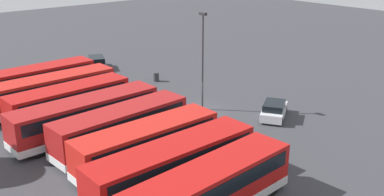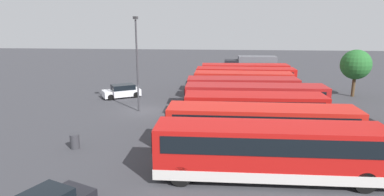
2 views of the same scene
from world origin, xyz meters
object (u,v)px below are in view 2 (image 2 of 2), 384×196
object	(u,v)px
bus_single_deck_fifth	(255,100)
lamp_post_tall	(137,58)
waste_bin_yellow	(75,141)
bus_single_deck_third	(243,85)
bus_single_deck_far_end	(269,150)
bus_single_deck_second	(245,79)
bus_single_deck_seventh	(261,127)
box_truck_blue	(251,66)
bus_single_deck_fourth	(242,92)
bus_single_deck_sixth	(254,112)
car_hatchback_silver	(122,91)
bus_single_deck_near_end	(245,75)

from	to	relation	value
bus_single_deck_fifth	lamp_post_tall	distance (m)	11.13
lamp_post_tall	waste_bin_yellow	bearing A→B (deg)	-11.32
bus_single_deck_third	bus_single_deck_far_end	distance (m)	18.38
bus_single_deck_second	bus_single_deck_seventh	distance (m)	17.94
waste_bin_yellow	box_truck_blue	bearing A→B (deg)	154.81
bus_single_deck_fourth	bus_single_deck_third	bearing A→B (deg)	175.78
bus_single_deck_sixth	bus_single_deck_far_end	world-z (taller)	same
bus_single_deck_far_end	lamp_post_tall	xyz separation A→B (m)	(-12.76, -10.15, 3.37)
bus_single_deck_third	car_hatchback_silver	bearing A→B (deg)	-89.37
bus_single_deck_third	car_hatchback_silver	size ratio (longest dim) A/B	2.36
bus_single_deck_seventh	bus_single_deck_far_end	xyz separation A→B (m)	(3.81, -0.04, -0.00)
bus_single_deck_third	bus_single_deck_second	bearing A→B (deg)	171.80
bus_single_deck_far_end	bus_single_deck_third	bearing A→B (deg)	-179.20
car_hatchback_silver	bus_single_deck_fifth	bearing A→B (deg)	62.79
bus_single_deck_second	bus_single_deck_third	size ratio (longest dim) A/B	1.10
bus_single_deck_third	lamp_post_tall	distance (m)	11.86
bus_single_deck_fourth	bus_single_deck_sixth	size ratio (longest dim) A/B	1.02
bus_single_deck_third	bus_single_deck_near_end	bearing A→B (deg)	174.47
bus_single_deck_far_end	car_hatchback_silver	size ratio (longest dim) A/B	2.75
bus_single_deck_seventh	bus_single_deck_far_end	size ratio (longest dim) A/B	1.00
bus_single_deck_second	bus_single_deck_fifth	bearing A→B (deg)	0.59
bus_single_deck_third	car_hatchback_silver	world-z (taller)	bus_single_deck_third
bus_single_deck_second	car_hatchback_silver	distance (m)	14.10
bus_single_deck_fourth	lamp_post_tall	world-z (taller)	lamp_post_tall
car_hatchback_silver	bus_single_deck_second	bearing A→B (deg)	104.46
bus_single_deck_fourth	waste_bin_yellow	bearing A→B (deg)	-45.04
bus_single_deck_second	bus_single_deck_far_end	world-z (taller)	same
bus_single_deck_sixth	bus_single_deck_near_end	bearing A→B (deg)	178.48
bus_single_deck_sixth	car_hatchback_silver	xyz separation A→B (m)	(-10.74, -13.33, -0.92)
waste_bin_yellow	bus_single_deck_fifth	bearing A→B (deg)	122.58
bus_single_deck_third	box_truck_blue	size ratio (longest dim) A/B	1.36
bus_single_deck_near_end	bus_single_deck_second	world-z (taller)	same
bus_single_deck_third	bus_single_deck_fourth	distance (m)	3.62
bus_single_deck_second	bus_single_deck_seventh	size ratio (longest dim) A/B	0.95
bus_single_deck_second	bus_single_deck_third	xyz separation A→B (m)	(3.37, -0.49, -0.00)
bus_single_deck_fourth	box_truck_blue	bearing A→B (deg)	172.50
bus_single_deck_fourth	bus_single_deck_fifth	world-z (taller)	same
bus_single_deck_second	car_hatchback_silver	bearing A→B (deg)	-75.54
bus_single_deck_near_end	car_hatchback_silver	xyz separation A→B (m)	(6.95, -13.80, -0.92)
bus_single_deck_fourth	bus_single_deck_fifth	size ratio (longest dim) A/B	0.89
bus_single_deck_fifth	bus_single_deck_third	bearing A→B (deg)	-175.28
bus_single_deck_fifth	waste_bin_yellow	distance (m)	14.75
box_truck_blue	bus_single_deck_fourth	bearing A→B (deg)	-7.50
bus_single_deck_sixth	box_truck_blue	world-z (taller)	box_truck_blue
bus_single_deck_second	waste_bin_yellow	bearing A→B (deg)	-33.58
bus_single_deck_fifth	box_truck_blue	world-z (taller)	box_truck_blue
bus_single_deck_second	bus_single_deck_far_end	distance (m)	21.75
bus_single_deck_third	bus_single_deck_sixth	distance (m)	10.89
bus_single_deck_near_end	box_truck_blue	distance (m)	7.77
bus_single_deck_sixth	bus_single_deck_far_end	distance (m)	7.50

